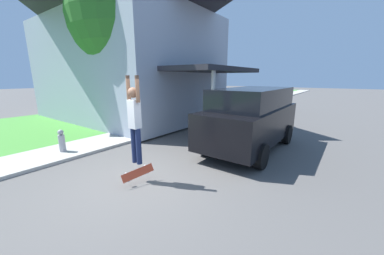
% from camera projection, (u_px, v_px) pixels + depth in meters
% --- Properties ---
extents(ground_plane, '(120.00, 120.00, 0.00)m').
position_uv_depth(ground_plane, '(137.00, 180.00, 5.42)').
color(ground_plane, '#54514F').
extents(lawn, '(10.00, 80.00, 0.08)m').
position_uv_depth(lawn, '(130.00, 115.00, 14.74)').
color(lawn, '#478E38').
rests_on(lawn, ground_plane).
extents(sidewalk, '(1.80, 80.00, 0.10)m').
position_uv_depth(sidewalk, '(179.00, 122.00, 12.19)').
color(sidewalk, '#ADA89E').
rests_on(sidewalk, ground_plane).
extents(house, '(13.10, 7.84, 8.47)m').
position_uv_depth(house, '(126.00, 45.00, 13.07)').
color(house, '#99A3B2').
rests_on(house, lawn).
extents(lawn_tree_near, '(5.04, 5.04, 7.76)m').
position_uv_depth(lawn_tree_near, '(124.00, 17.00, 10.09)').
color(lawn_tree_near, brown).
rests_on(lawn_tree_near, lawn).
extents(suv_parked, '(2.09, 4.78, 2.17)m').
position_uv_depth(suv_parked, '(251.00, 117.00, 7.55)').
color(suv_parked, black).
rests_on(suv_parked, ground_plane).
extents(car_down_street, '(1.92, 4.15, 1.39)m').
position_uv_depth(car_down_street, '(268.00, 102.00, 16.58)').
color(car_down_street, navy).
rests_on(car_down_street, ground_plane).
extents(skateboarder, '(0.41, 0.24, 2.08)m').
position_uv_depth(skateboarder, '(135.00, 119.00, 4.96)').
color(skateboarder, '#192347').
rests_on(skateboarder, ground_plane).
extents(skateboard, '(0.32, 0.77, 0.30)m').
position_uv_depth(skateboard, '(138.00, 173.00, 5.14)').
color(skateboard, '#B73D23').
rests_on(skateboard, ground_plane).
extents(fire_hydrant, '(0.20, 0.20, 0.75)m').
position_uv_depth(fire_hydrant, '(62.00, 141.00, 7.13)').
color(fire_hydrant, '#99999E').
rests_on(fire_hydrant, sidewalk).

